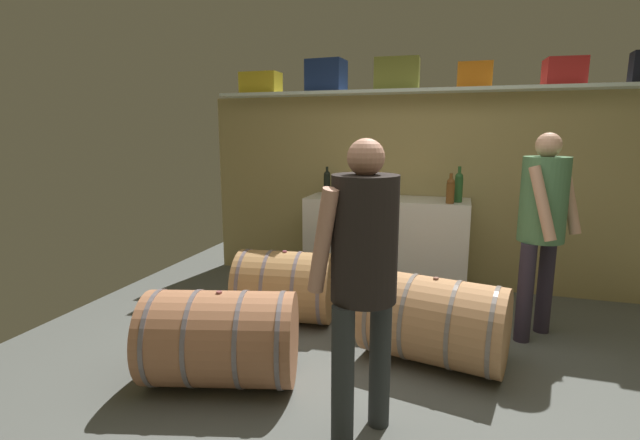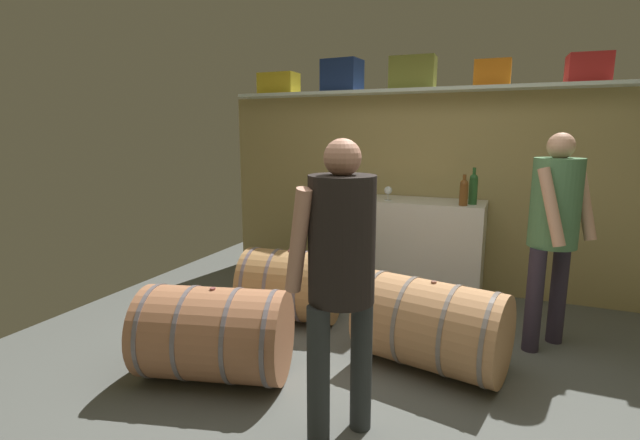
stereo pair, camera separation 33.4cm
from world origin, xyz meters
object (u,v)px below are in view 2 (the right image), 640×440
(toolcase_orange, at_px, (493,73))
(wine_glass, at_px, (388,191))
(toolcase_red, at_px, (588,69))
(wine_bottle_dark, at_px, (342,182))
(wine_bottle_amber, at_px, (464,192))
(work_cabinet, at_px, (399,246))
(wine_barrel_flank, at_px, (215,334))
(winemaker_pouring, at_px, (341,262))
(wine_barrel_far, at_px, (432,325))
(wine_bottle_green, at_px, (473,188))
(toolcase_yellow, at_px, (279,84))
(red_funnel, at_px, (369,195))
(toolcase_navy, at_px, (342,76))
(visitor_tasting, at_px, (555,219))
(wine_barrel_near, at_px, (291,285))
(toolcase_olive, at_px, (413,73))

(toolcase_orange, distance_m, wine_glass, 1.40)
(toolcase_orange, bearing_deg, toolcase_red, -0.10)
(wine_bottle_dark, height_order, wine_bottle_amber, wine_bottle_dark)
(work_cabinet, xyz_separation_m, wine_barrel_flank, (-0.70, -2.10, -0.17))
(work_cabinet, bearing_deg, winemaker_pouring, -83.86)
(work_cabinet, xyz_separation_m, wine_barrel_far, (0.57, -1.41, -0.17))
(toolcase_red, xyz_separation_m, winemaker_pouring, (-1.26, -2.52, -1.15))
(wine_bottle_green, xyz_separation_m, wine_glass, (-0.77, -0.04, -0.06))
(toolcase_yellow, relative_size, red_funnel, 3.70)
(toolcase_navy, distance_m, wine_barrel_flank, 2.93)
(toolcase_navy, height_order, toolcase_red, toolcase_navy)
(red_funnel, bearing_deg, wine_barrel_far, -56.44)
(toolcase_navy, height_order, wine_bottle_dark, toolcase_navy)
(wine_bottle_dark, distance_m, winemaker_pouring, 2.59)
(wine_barrel_flank, distance_m, visitor_tasting, 2.49)
(work_cabinet, relative_size, wine_bottle_amber, 5.72)
(work_cabinet, bearing_deg, wine_bottle_green, -5.43)
(wine_bottle_dark, relative_size, visitor_tasting, 0.18)
(toolcase_red, bearing_deg, wine_bottle_dark, 179.04)
(toolcase_orange, distance_m, red_funnel, 1.56)
(wine_bottle_green, relative_size, visitor_tasting, 0.21)
(toolcase_navy, distance_m, toolcase_orange, 1.44)
(work_cabinet, distance_m, red_funnel, 0.60)
(toolcase_yellow, bearing_deg, winemaker_pouring, -56.44)
(toolcase_yellow, bearing_deg, wine_bottle_amber, -9.85)
(wine_barrel_far, bearing_deg, wine_barrel_near, 174.56)
(wine_bottle_amber, distance_m, wine_barrel_far, 1.45)
(wine_glass, relative_size, red_funnel, 1.22)
(toolcase_olive, relative_size, toolcase_orange, 1.38)
(toolcase_navy, bearing_deg, wine_glass, -22.16)
(toolcase_orange, height_order, winemaker_pouring, toolcase_orange)
(wine_bottle_green, bearing_deg, visitor_tasting, -48.30)
(toolcase_yellow, height_order, winemaker_pouring, toolcase_yellow)
(winemaker_pouring, bearing_deg, toolcase_navy, 51.56)
(toolcase_yellow, relative_size, wine_barrel_near, 0.48)
(visitor_tasting, bearing_deg, wine_barrel_near, -45.05)
(wine_glass, relative_size, winemaker_pouring, 0.09)
(toolcase_orange, height_order, work_cabinet, toolcase_orange)
(toolcase_orange, bearing_deg, visitor_tasting, -60.39)
(toolcase_olive, distance_m, visitor_tasting, 1.96)
(toolcase_red, height_order, wine_bottle_green, toolcase_red)
(toolcase_orange, relative_size, red_funnel, 2.80)
(wine_barrel_flank, relative_size, visitor_tasting, 0.67)
(wine_bottle_green, bearing_deg, winemaker_pouring, -100.51)
(wine_bottle_dark, bearing_deg, toolcase_olive, 8.30)
(toolcase_yellow, distance_m, winemaker_pouring, 3.23)
(wine_bottle_amber, xyz_separation_m, wine_barrel_near, (-1.29, -0.86, -0.77))
(toolcase_olive, relative_size, wine_glass, 3.17)
(toolcase_red, distance_m, wine_barrel_far, 2.58)
(wine_glass, relative_size, visitor_tasting, 0.08)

